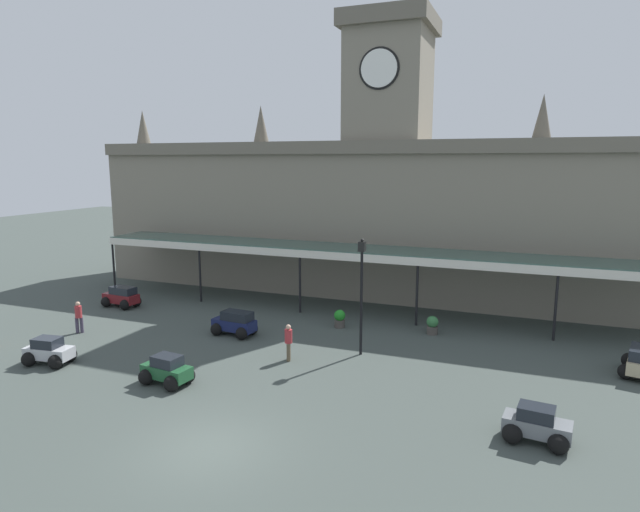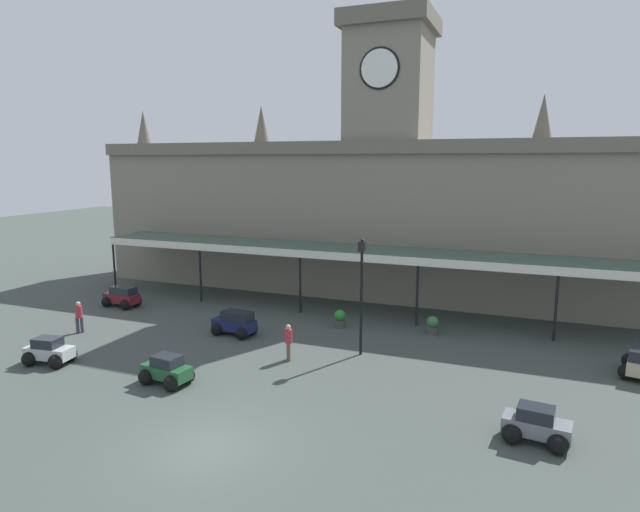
% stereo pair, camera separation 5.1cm
% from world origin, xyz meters
% --- Properties ---
extents(ground_plane, '(140.00, 140.00, 0.00)m').
position_xyz_m(ground_plane, '(0.00, 0.00, 0.00)').
color(ground_plane, '#3E4742').
extents(station_building, '(40.78, 5.88, 17.77)m').
position_xyz_m(station_building, '(0.00, 21.51, 5.75)').
color(station_building, gray).
rests_on(station_building, ground).
extents(entrance_canopy, '(34.57, 3.26, 3.83)m').
position_xyz_m(entrance_canopy, '(-0.00, 16.35, 3.69)').
color(entrance_canopy, '#38564C').
rests_on(entrance_canopy, ground).
extents(car_navy_estate, '(2.32, 1.67, 1.27)m').
position_xyz_m(car_navy_estate, '(-4.88, 10.01, 0.56)').
color(car_navy_estate, '#19214C').
rests_on(car_navy_estate, ground).
extents(car_silver_sedan, '(2.15, 1.70, 1.19)m').
position_xyz_m(car_silver_sedan, '(-10.46, 3.53, 0.50)').
color(car_silver_sedan, '#B2B5BA').
rests_on(car_silver_sedan, ground).
extents(car_green_sedan, '(2.14, 1.67, 1.19)m').
position_xyz_m(car_green_sedan, '(-4.27, 3.63, 0.50)').
color(car_green_sedan, '#1E512D').
rests_on(car_green_sedan, ground).
extents(car_grey_sedan, '(2.14, 1.67, 1.19)m').
position_xyz_m(car_grey_sedan, '(9.50, 4.17, 0.50)').
color(car_grey_sedan, slate).
rests_on(car_grey_sedan, ground).
extents(car_maroon_estate, '(2.32, 1.66, 1.27)m').
position_xyz_m(car_maroon_estate, '(-14.14, 12.23, 0.56)').
color(car_maroon_estate, maroon).
rests_on(car_maroon_estate, ground).
extents(pedestrian_beside_cars, '(0.34, 0.37, 1.67)m').
position_xyz_m(pedestrian_beside_cars, '(-0.82, 7.77, 0.91)').
color(pedestrian_beside_cars, brown).
rests_on(pedestrian_beside_cars, ground).
extents(pedestrian_crossing_forecourt, '(0.35, 0.34, 1.67)m').
position_xyz_m(pedestrian_crossing_forecourt, '(-12.59, 7.36, 0.91)').
color(pedestrian_crossing_forecourt, '#3F384C').
rests_on(pedestrian_crossing_forecourt, ground).
extents(victorian_lamppost, '(0.30, 0.30, 5.40)m').
position_xyz_m(victorian_lamppost, '(1.96, 9.68, 3.32)').
color(victorian_lamppost, black).
rests_on(victorian_lamppost, ground).
extents(planter_by_canopy, '(0.60, 0.60, 0.96)m').
position_xyz_m(planter_by_canopy, '(-0.32, 13.22, 0.49)').
color(planter_by_canopy, '#47423D').
rests_on(planter_by_canopy, ground).
extents(planter_forecourt_centre, '(0.60, 0.60, 0.96)m').
position_xyz_m(planter_forecourt_centre, '(4.53, 13.87, 0.49)').
color(planter_forecourt_centre, '#47423D').
rests_on(planter_forecourt_centre, ground).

